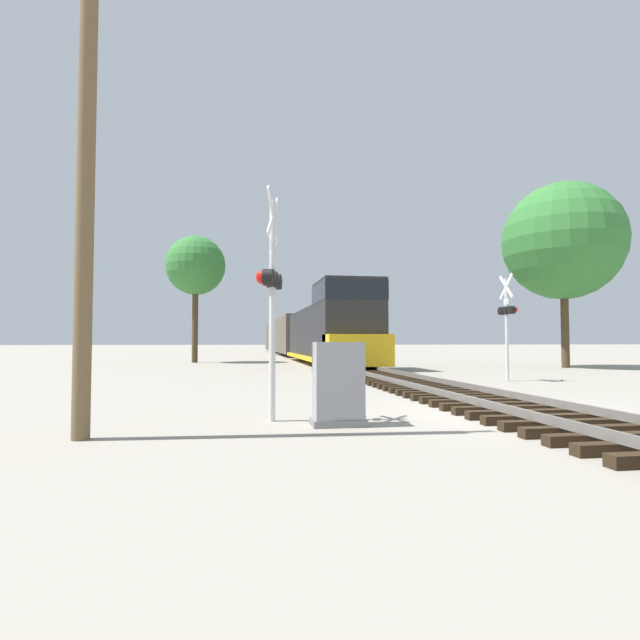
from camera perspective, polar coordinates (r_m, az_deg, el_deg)
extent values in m
plane|color=gray|center=(11.22, 20.50, -9.78)|extent=(400.00, 400.00, 0.00)
cube|color=black|center=(8.53, 31.81, -11.40)|extent=(2.60, 0.22, 0.16)
cube|color=black|center=(8.98, 29.25, -10.98)|extent=(2.60, 0.22, 0.16)
cube|color=black|center=(9.46, 26.94, -10.58)|extent=(2.60, 0.22, 0.16)
cube|color=black|center=(9.94, 24.87, -10.20)|extent=(2.60, 0.22, 0.16)
cube|color=black|center=(10.44, 22.99, -9.85)|extent=(2.60, 0.22, 0.16)
cube|color=black|center=(10.95, 21.29, -9.53)|extent=(2.60, 0.22, 0.16)
cube|color=black|center=(11.47, 19.74, -9.22)|extent=(2.60, 0.22, 0.16)
cube|color=black|center=(11.99, 18.33, -8.94)|extent=(2.60, 0.22, 0.16)
cube|color=black|center=(12.52, 17.04, -8.67)|extent=(2.60, 0.22, 0.16)
cube|color=black|center=(13.06, 15.86, -8.42)|extent=(2.60, 0.22, 0.16)
cube|color=black|center=(13.60, 14.78, -8.19)|extent=(2.60, 0.22, 0.16)
cube|color=black|center=(14.15, 13.77, -7.98)|extent=(2.60, 0.22, 0.16)
cube|color=black|center=(14.70, 12.85, -7.78)|extent=(2.60, 0.22, 0.16)
cube|color=black|center=(15.26, 11.99, -7.59)|extent=(2.60, 0.22, 0.16)
cube|color=black|center=(15.82, 11.19, -7.41)|extent=(2.60, 0.22, 0.16)
cube|color=black|center=(16.38, 10.45, -7.24)|extent=(2.60, 0.22, 0.16)
cube|color=black|center=(16.94, 9.76, -7.09)|extent=(2.60, 0.22, 0.16)
cube|color=black|center=(17.51, 9.12, -6.94)|extent=(2.60, 0.22, 0.16)
cube|color=black|center=(18.08, 8.51, -6.80)|extent=(2.60, 0.22, 0.16)
cube|color=black|center=(18.65, 7.94, -6.67)|extent=(2.60, 0.22, 0.16)
cube|color=black|center=(19.22, 7.41, -6.55)|extent=(2.60, 0.22, 0.16)
cube|color=black|center=(19.79, 6.90, -6.43)|extent=(2.60, 0.22, 0.16)
cube|color=black|center=(20.37, 6.43, -6.32)|extent=(2.60, 0.22, 0.16)
cube|color=black|center=(20.94, 5.98, -6.22)|extent=(2.60, 0.22, 0.16)
cube|color=black|center=(21.52, 5.56, -6.12)|extent=(2.60, 0.22, 0.16)
cube|color=black|center=(22.10, 5.16, -6.02)|extent=(2.60, 0.22, 0.16)
cube|color=black|center=(22.68, 4.77, -5.93)|extent=(2.60, 0.22, 0.16)
cube|color=black|center=(23.26, 4.41, -5.84)|extent=(2.60, 0.22, 0.16)
cube|color=black|center=(23.85, 4.07, -5.76)|extent=(2.60, 0.22, 0.16)
cube|color=black|center=(24.43, 3.74, -5.68)|extent=(2.60, 0.22, 0.16)
cube|color=black|center=(25.01, 3.43, -5.61)|extent=(2.60, 0.22, 0.16)
cube|color=black|center=(25.60, 3.13, -5.54)|extent=(2.60, 0.22, 0.16)
cube|color=black|center=(26.18, 2.85, -5.47)|extent=(2.60, 0.22, 0.16)
cube|color=black|center=(26.77, 2.58, -5.40)|extent=(2.60, 0.22, 0.16)
cube|color=black|center=(27.36, 2.31, -5.34)|extent=(2.60, 0.22, 0.16)
cube|color=black|center=(27.94, 2.07, -5.28)|extent=(2.60, 0.22, 0.16)
cube|color=black|center=(28.53, 1.83, -5.22)|extent=(2.60, 0.22, 0.16)
cube|color=black|center=(29.12, 1.60, -5.17)|extent=(2.60, 0.22, 0.16)
cube|color=black|center=(29.71, 1.38, -5.11)|extent=(2.60, 0.22, 0.16)
cube|color=slate|center=(10.85, 17.16, -8.82)|extent=(0.07, 160.00, 0.15)
cube|color=slate|center=(11.56, 23.60, -8.33)|extent=(0.07, 160.00, 0.15)
cube|color=#232326|center=(34.68, -0.19, -1.63)|extent=(2.58, 13.42, 3.30)
cube|color=#232326|center=(25.47, 3.17, -0.28)|extent=(3.04, 4.22, 4.23)
cube|color=black|center=(25.57, 3.17, 3.08)|extent=(3.07, 4.26, 0.93)
cube|color=gold|center=(23.40, 4.30, -3.45)|extent=(3.04, 1.92, 1.48)
cube|color=gold|center=(31.86, 0.64, -4.30)|extent=(3.10, 18.78, 0.24)
cube|color=black|center=(25.75, 3.04, -4.58)|extent=(1.58, 2.20, 1.00)
cube|color=black|center=(38.01, -0.99, -3.90)|extent=(1.58, 2.20, 1.00)
cube|color=brown|center=(50.86, -3.11, -1.73)|extent=(2.89, 15.37, 3.57)
cube|color=black|center=(45.91, -2.44, -3.71)|extent=(1.58, 2.20, 0.90)
cube|color=black|center=(55.83, -3.67, -3.48)|extent=(1.58, 2.20, 0.90)
cube|color=brown|center=(68.08, -4.69, -1.91)|extent=(2.89, 15.37, 3.57)
cube|color=black|center=(63.11, -4.32, -3.36)|extent=(1.58, 2.20, 0.90)
cube|color=black|center=(73.06, -5.01, -3.23)|extent=(1.58, 2.20, 0.90)
cylinder|color=silver|center=(9.24, -5.46, 1.18)|extent=(0.12, 0.12, 4.09)
cube|color=white|center=(9.51, -5.42, 11.71)|extent=(0.28, 0.90, 0.93)
cube|color=white|center=(9.51, -5.42, 11.71)|extent=(0.28, 0.90, 0.93)
cube|color=black|center=(9.29, -5.45, 4.61)|extent=(0.29, 0.84, 0.06)
cylinder|color=black|center=(9.63, -5.02, 4.35)|extent=(0.25, 0.34, 0.30)
sphere|color=red|center=(9.65, -5.61, 4.34)|extent=(0.26, 0.26, 0.26)
cylinder|color=black|center=(9.29, -5.45, 4.61)|extent=(0.25, 0.34, 0.30)
sphere|color=red|center=(9.31, -6.05, 4.59)|extent=(0.26, 0.26, 0.26)
cylinder|color=black|center=(8.95, -5.91, 4.88)|extent=(0.25, 0.34, 0.30)
sphere|color=red|center=(8.98, -6.53, 4.86)|extent=(0.26, 0.26, 0.26)
cube|color=white|center=(9.39, -5.43, 8.46)|extent=(0.12, 0.32, 0.20)
cylinder|color=silver|center=(19.63, 20.56, -1.03)|extent=(0.12, 0.12, 3.78)
cube|color=white|center=(19.73, 20.49, 3.59)|extent=(0.04, 0.93, 0.93)
cube|color=white|center=(19.73, 20.49, 3.59)|extent=(0.04, 0.93, 0.93)
cube|color=black|center=(19.66, 20.53, 1.03)|extent=(0.07, 0.86, 0.06)
cylinder|color=black|center=(19.36, 21.03, 1.09)|extent=(0.18, 0.30, 0.30)
sphere|color=red|center=(19.40, 21.29, 1.08)|extent=(0.26, 0.26, 0.26)
cylinder|color=black|center=(19.66, 20.53, 1.03)|extent=(0.18, 0.30, 0.30)
sphere|color=red|center=(19.71, 20.78, 1.03)|extent=(0.26, 0.26, 0.26)
cylinder|color=black|center=(19.97, 20.04, 0.97)|extent=(0.18, 0.30, 0.30)
sphere|color=red|center=(20.01, 20.29, 0.97)|extent=(0.26, 0.26, 0.26)
cube|color=white|center=(19.68, 20.51, 2.00)|extent=(0.03, 0.32, 0.20)
cube|color=slate|center=(8.84, 2.08, -11.57)|extent=(0.93, 0.60, 0.12)
cube|color=#939399|center=(8.75, 2.07, -6.88)|extent=(0.84, 0.55, 1.33)
cylinder|color=brown|center=(8.93, -25.09, 20.03)|extent=(0.26, 0.26, 9.68)
cylinder|color=#473521|center=(30.80, 26.19, -0.17)|extent=(0.42, 0.42, 5.10)
sphere|color=#337533|center=(31.29, 26.04, 8.11)|extent=(6.53, 6.53, 6.53)
cylinder|color=#473521|center=(35.41, -14.09, -0.29)|extent=(0.40, 0.40, 5.49)
sphere|color=#337533|center=(35.78, -14.03, 6.08)|extent=(4.09, 4.09, 4.09)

